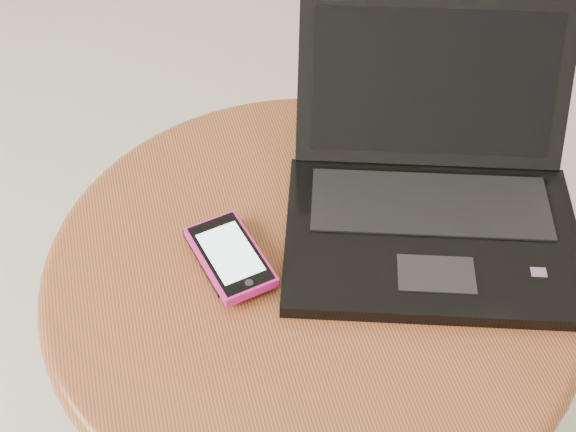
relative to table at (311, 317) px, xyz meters
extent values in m
cylinder|color=brown|center=(0.00, 0.00, -0.15)|extent=(0.10, 0.10, 0.46)
cylinder|color=brown|center=(0.00, 0.00, 0.10)|extent=(0.62, 0.62, 0.03)
torus|color=brown|center=(0.00, 0.00, 0.10)|extent=(0.65, 0.65, 0.03)
cube|color=black|center=(0.15, -0.01, 0.12)|extent=(0.42, 0.34, 0.02)
cube|color=black|center=(0.16, 0.04, 0.13)|extent=(0.32, 0.19, 0.00)
cube|color=black|center=(0.13, -0.07, 0.13)|extent=(0.10, 0.08, 0.00)
cube|color=red|center=(0.25, -0.10, 0.13)|extent=(0.02, 0.02, 0.00)
cube|color=black|center=(0.20, 0.16, 0.23)|extent=(0.36, 0.20, 0.20)
cube|color=black|center=(0.20, 0.15, 0.23)|extent=(0.32, 0.17, 0.17)
cube|color=black|center=(-0.10, 0.03, 0.12)|extent=(0.08, 0.12, 0.01)
cube|color=#C62762|center=(-0.11, 0.08, 0.12)|extent=(0.06, 0.02, 0.00)
cube|color=#E31D8F|center=(-0.10, 0.02, 0.13)|extent=(0.09, 0.14, 0.01)
cube|color=black|center=(-0.10, 0.02, 0.13)|extent=(0.09, 0.13, 0.00)
cube|color=silver|center=(-0.10, 0.02, 0.14)|extent=(0.07, 0.10, 0.00)
cylinder|color=black|center=(-0.08, -0.03, 0.14)|extent=(0.01, 0.01, 0.00)
camera|label=1|loc=(-0.18, -0.60, 0.85)|focal=49.99mm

